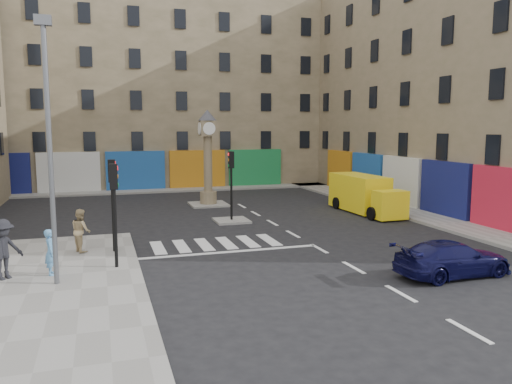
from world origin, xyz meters
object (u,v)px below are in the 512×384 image
traffic_light_left_near (114,199)px  yellow_van (364,194)px  lamp_post (49,138)px  pedestrian_tan (81,230)px  clock_pillar (208,151)px  pedestrian_dark (3,249)px  pedestrian_blue (51,252)px  traffic_light_left_far (112,190)px  traffic_light_island (231,174)px  navy_sedan (453,259)px

traffic_light_left_near → yellow_van: size_ratio=0.60×
lamp_post → pedestrian_tan: (0.64, 4.15, -3.78)m
clock_pillar → pedestrian_dark: clock_pillar is taller
lamp_post → pedestrian_blue: 4.02m
traffic_light_left_far → clock_pillar: bearing=61.1°
traffic_light_island → lamp_post: lamp_post is taller
clock_pillar → pedestrian_tan: clock_pillar is taller
traffic_light_left_far → yellow_van: size_ratio=0.60×
traffic_light_left_near → lamp_post: size_ratio=0.45×
pedestrian_dark → lamp_post: bearing=-72.1°
lamp_post → pedestrian_dark: lamp_post is taller
lamp_post → clock_pillar: lamp_post is taller
traffic_light_island → pedestrian_blue: size_ratio=2.36×
traffic_light_left_far → lamp_post: lamp_post is taller
pedestrian_tan → traffic_light_left_far: bearing=-127.7°
pedestrian_dark → pedestrian_blue: bearing=-37.5°
clock_pillar → navy_sedan: (4.77, -17.91, -2.94)m
pedestrian_tan → clock_pillar: bearing=-56.6°
pedestrian_blue → pedestrian_tan: 3.17m
traffic_light_island → pedestrian_tan: bearing=-146.2°
lamp_post → pedestrian_blue: size_ratio=5.29×
lamp_post → pedestrian_blue: lamp_post is taller
traffic_light_left_near → clock_pillar: (6.30, 13.80, 0.93)m
lamp_post → clock_pillar: (8.20, 15.20, -1.24)m
navy_sedan → traffic_light_left_near: bearing=67.0°
traffic_light_island → lamp_post: bearing=-131.7°
traffic_light_island → clock_pillar: clock_pillar is taller
yellow_van → traffic_light_left_far: bearing=-159.7°
traffic_light_left_far → traffic_light_island: 8.30m
lamp_post → pedestrian_tan: lamp_post is taller
traffic_light_island → pedestrian_dark: (-9.87, -8.18, -1.44)m
clock_pillar → navy_sedan: bearing=-75.1°
traffic_light_left_far → yellow_van: (14.65, 5.84, -1.52)m
traffic_light_left_near → traffic_light_left_far: size_ratio=1.00×
yellow_van → pedestrian_tan: 16.83m
clock_pillar → navy_sedan: 18.76m
lamp_post → navy_sedan: lamp_post is taller
traffic_light_left_near → traffic_light_island: traffic_light_left_near is taller
traffic_light_left_near → yellow_van: (14.65, 8.24, -1.52)m
traffic_light_island → pedestrian_tan: size_ratio=2.14×
traffic_light_island → pedestrian_blue: bearing=-136.2°
traffic_light_left_far → lamp_post: size_ratio=0.45×
lamp_post → navy_sedan: 13.89m
clock_pillar → pedestrian_blue: size_ratio=3.89×
pedestrian_dark → traffic_light_left_near: bearing=-34.6°
traffic_light_island → traffic_light_left_near: bearing=-128.9°
traffic_light_left_far → traffic_light_island: size_ratio=1.00×
lamp_post → traffic_light_left_far: bearing=63.4°
yellow_van → pedestrian_blue: yellow_van is taller
pedestrian_tan → navy_sedan: bearing=-141.4°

